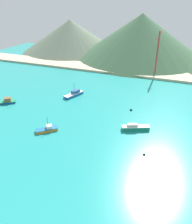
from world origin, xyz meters
TOP-DOWN VIEW (x-y plane):
  - ground at (0.00, 30.00)m, footprint 260.00×280.00m
  - fishing_boat_2 at (-18.71, 35.60)m, footprint 7.20×6.83m
  - fishing_boat_5 at (-24.06, 66.54)m, footprint 6.19×10.82m
  - fishing_boat_6 at (-47.80, 48.22)m, footprint 8.66×7.55m
  - fishing_boat_7 at (9.20, 47.60)m, footprint 9.68×5.96m
  - buoy_0 at (4.41, 61.49)m, footprint 1.02×1.02m
  - buoy_1 at (14.82, 34.99)m, footprint 0.73×0.73m
  - beach_strip at (0.00, 111.59)m, footprint 247.00×16.35m
  - hill_west at (-70.36, 152.09)m, footprint 80.10×80.10m
  - hill_central at (-10.86, 148.44)m, footprint 94.61×94.61m
  - radio_tower at (6.56, 108.84)m, footprint 2.54×2.03m

SIDE VIEW (x-z plane):
  - ground at x=0.00m, z-range -0.50..0.00m
  - buoy_1 at x=14.82m, z-range -0.24..0.49m
  - buoy_0 at x=4.41m, z-range -0.33..0.69m
  - beach_strip at x=0.00m, z-range 0.00..1.20m
  - fishing_boat_2 at x=-18.71m, z-range -1.97..3.36m
  - fishing_boat_6 at x=-47.80m, z-range -0.42..2.03m
  - fishing_boat_5 at x=-24.06m, z-range -2.14..3.94m
  - fishing_boat_7 at x=9.20m, z-range -0.26..2.08m
  - hill_west at x=-70.36m, z-range 0.00..25.07m
  - radio_tower at x=6.56m, z-range 0.25..25.65m
  - hill_central at x=-10.86m, z-range 0.00..31.32m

